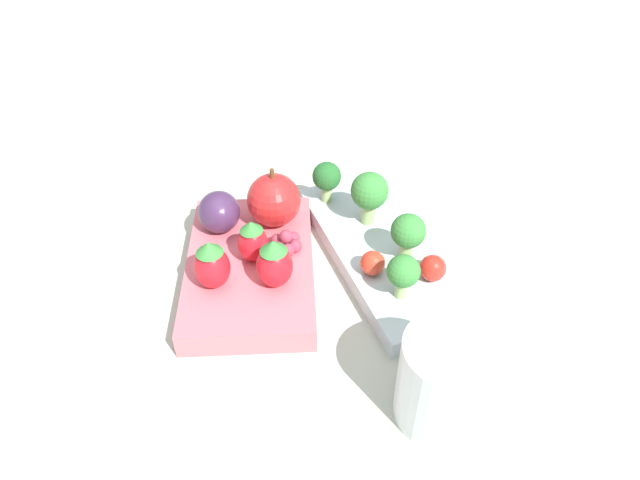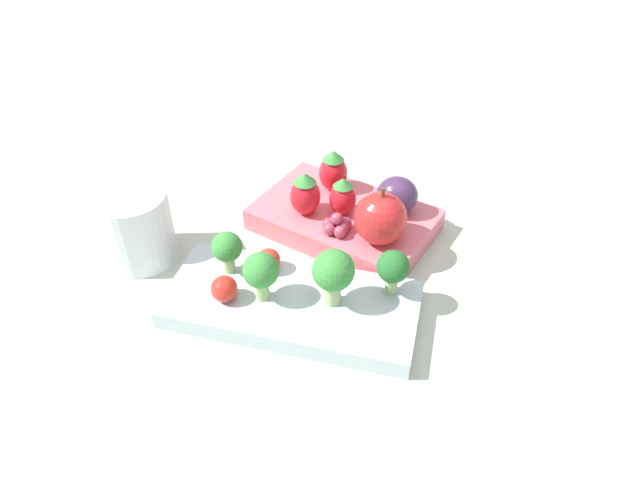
{
  "view_description": "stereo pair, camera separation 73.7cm",
  "coord_description": "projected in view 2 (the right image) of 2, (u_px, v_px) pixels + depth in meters",
  "views": [
    {
      "loc": [
        0.41,
        -0.09,
        0.38
      ],
      "look_at": [
        0.01,
        -0.0,
        0.03
      ],
      "focal_mm": 32.0,
      "sensor_mm": 36.0,
      "label": 1
    },
    {
      "loc": [
        -0.16,
        0.39,
        0.39
      ],
      "look_at": [
        0.01,
        -0.0,
        0.03
      ],
      "focal_mm": 32.0,
      "sensor_mm": 36.0,
      "label": 2
    }
  ],
  "objects": [
    {
      "name": "cherry_tomato_1",
      "position": [
        224.0,
        289.0,
        0.51
      ],
      "size": [
        0.02,
        0.02,
        0.02
      ],
      "color": "red",
      "rests_on": "bento_box_savoury"
    },
    {
      "name": "strawberry_1",
      "position": [
        333.0,
        171.0,
        0.63
      ],
      "size": [
        0.03,
        0.03,
        0.05
      ],
      "color": "red",
      "rests_on": "bento_box_fruit"
    },
    {
      "name": "ground_plane",
      "position": [
        329.0,
        272.0,
        0.57
      ],
      "size": [
        4.0,
        4.0,
        0.0
      ],
      "primitive_type": "plane",
      "color": "#ADB7A3"
    },
    {
      "name": "strawberry_2",
      "position": [
        305.0,
        194.0,
        0.59
      ],
      "size": [
        0.03,
        0.03,
        0.05
      ],
      "color": "red",
      "rests_on": "bento_box_fruit"
    },
    {
      "name": "plum",
      "position": [
        397.0,
        195.0,
        0.6
      ],
      "size": [
        0.04,
        0.04,
        0.04
      ],
      "color": "#42284C",
      "rests_on": "bento_box_fruit"
    },
    {
      "name": "strawberry_0",
      "position": [
        343.0,
        197.0,
        0.59
      ],
      "size": [
        0.03,
        0.03,
        0.04
      ],
      "color": "red",
      "rests_on": "bento_box_fruit"
    },
    {
      "name": "cherry_tomato_0",
      "position": [
        268.0,
        260.0,
        0.54
      ],
      "size": [
        0.02,
        0.02,
        0.02
      ],
      "color": "red",
      "rests_on": "bento_box_savoury"
    },
    {
      "name": "grape_cluster",
      "position": [
        337.0,
        225.0,
        0.58
      ],
      "size": [
        0.03,
        0.03,
        0.02
      ],
      "color": "#93384C",
      "rests_on": "bento_box_fruit"
    },
    {
      "name": "broccoli_floret_1",
      "position": [
        333.0,
        272.0,
        0.49
      ],
      "size": [
        0.04,
        0.04,
        0.06
      ],
      "color": "#93B770",
      "rests_on": "bento_box_savoury"
    },
    {
      "name": "broccoli_floret_0",
      "position": [
        261.0,
        272.0,
        0.5
      ],
      "size": [
        0.03,
        0.03,
        0.05
      ],
      "color": "#93B770",
      "rests_on": "bento_box_savoury"
    },
    {
      "name": "broccoli_floret_3",
      "position": [
        393.0,
        268.0,
        0.5
      ],
      "size": [
        0.03,
        0.03,
        0.05
      ],
      "color": "#93B770",
      "rests_on": "bento_box_savoury"
    },
    {
      "name": "drinking_cup",
      "position": [
        136.0,
        227.0,
        0.57
      ],
      "size": [
        0.07,
        0.07,
        0.08
      ],
      "color": "silver",
      "rests_on": "ground_plane"
    },
    {
      "name": "bento_box_savoury",
      "position": [
        292.0,
        304.0,
        0.52
      ],
      "size": [
        0.24,
        0.14,
        0.02
      ],
      "color": "silver",
      "rests_on": "ground_plane"
    },
    {
      "name": "broccoli_floret_2",
      "position": [
        227.0,
        248.0,
        0.53
      ],
      "size": [
        0.03,
        0.03,
        0.04
      ],
      "color": "#93B770",
      "rests_on": "bento_box_savoury"
    },
    {
      "name": "bento_box_fruit",
      "position": [
        344.0,
        220.0,
        0.62
      ],
      "size": [
        0.2,
        0.14,
        0.02
      ],
      "color": "#DB6670",
      "rests_on": "ground_plane"
    },
    {
      "name": "apple",
      "position": [
        380.0,
        218.0,
        0.55
      ],
      "size": [
        0.05,
        0.05,
        0.06
      ],
      "color": "red",
      "rests_on": "bento_box_fruit"
    }
  ]
}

